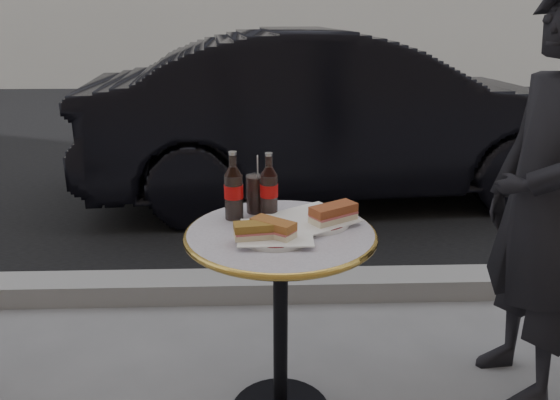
{
  "coord_description": "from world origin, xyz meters",
  "views": [
    {
      "loc": [
        -0.06,
        -1.62,
        1.4
      ],
      "look_at": [
        0.0,
        0.05,
        0.82
      ],
      "focal_mm": 35.0,
      "sensor_mm": 36.0,
      "label": 1
    }
  ],
  "objects_px": {
    "bistro_table": "(281,329)",
    "cola_glass": "(255,194)",
    "pedestrian": "(544,206)",
    "plate_right": "(314,220)",
    "cola_bottle_right": "(269,185)",
    "parked_car": "(343,116)",
    "cola_bottle_left": "(233,185)",
    "plate_left": "(275,235)"
  },
  "relations": [
    {
      "from": "plate_right",
      "to": "pedestrian",
      "type": "distance_m",
      "value": 0.82
    },
    {
      "from": "bistro_table",
      "to": "pedestrian",
      "type": "height_order",
      "value": "pedestrian"
    },
    {
      "from": "plate_left",
      "to": "cola_bottle_left",
      "type": "height_order",
      "value": "cola_bottle_left"
    },
    {
      "from": "cola_glass",
      "to": "parked_car",
      "type": "relative_size",
      "value": 0.03
    },
    {
      "from": "cola_bottle_left",
      "to": "pedestrian",
      "type": "bearing_deg",
      "value": 0.98
    },
    {
      "from": "cola_bottle_left",
      "to": "plate_left",
      "type": "bearing_deg",
      "value": -50.86
    },
    {
      "from": "parked_car",
      "to": "cola_bottle_left",
      "type": "bearing_deg",
      "value": 157.73
    },
    {
      "from": "cola_bottle_right",
      "to": "cola_glass",
      "type": "xyz_separation_m",
      "value": [
        -0.05,
        0.04,
        -0.04
      ]
    },
    {
      "from": "cola_glass",
      "to": "parked_car",
      "type": "distance_m",
      "value": 2.45
    },
    {
      "from": "bistro_table",
      "to": "plate_right",
      "type": "bearing_deg",
      "value": 32.74
    },
    {
      "from": "cola_bottle_left",
      "to": "cola_glass",
      "type": "bearing_deg",
      "value": 39.55
    },
    {
      "from": "pedestrian",
      "to": "cola_bottle_left",
      "type": "bearing_deg",
      "value": -93.95
    },
    {
      "from": "cola_bottle_right",
      "to": "pedestrian",
      "type": "relative_size",
      "value": 0.15
    },
    {
      "from": "pedestrian",
      "to": "cola_glass",
      "type": "bearing_deg",
      "value": -97.25
    },
    {
      "from": "plate_right",
      "to": "parked_car",
      "type": "xyz_separation_m",
      "value": [
        0.46,
        2.46,
        -0.1
      ]
    },
    {
      "from": "plate_left",
      "to": "cola_bottle_right",
      "type": "relative_size",
      "value": 1.07
    },
    {
      "from": "cola_glass",
      "to": "pedestrian",
      "type": "relative_size",
      "value": 0.09
    },
    {
      "from": "plate_right",
      "to": "cola_bottle_right",
      "type": "relative_size",
      "value": 1.1
    },
    {
      "from": "plate_right",
      "to": "cola_bottle_right",
      "type": "height_order",
      "value": "cola_bottle_right"
    },
    {
      "from": "plate_left",
      "to": "pedestrian",
      "type": "height_order",
      "value": "pedestrian"
    },
    {
      "from": "cola_bottle_left",
      "to": "parked_car",
      "type": "relative_size",
      "value": 0.06
    },
    {
      "from": "bistro_table",
      "to": "plate_left",
      "type": "height_order",
      "value": "plate_left"
    },
    {
      "from": "pedestrian",
      "to": "plate_left",
      "type": "bearing_deg",
      "value": -83.86
    },
    {
      "from": "pedestrian",
      "to": "cola_bottle_right",
      "type": "bearing_deg",
      "value": -94.99
    },
    {
      "from": "plate_left",
      "to": "pedestrian",
      "type": "bearing_deg",
      "value": 11.08
    },
    {
      "from": "bistro_table",
      "to": "cola_glass",
      "type": "xyz_separation_m",
      "value": [
        -0.08,
        0.18,
        0.43
      ]
    },
    {
      "from": "plate_left",
      "to": "cola_bottle_left",
      "type": "distance_m",
      "value": 0.24
    },
    {
      "from": "plate_right",
      "to": "cola_bottle_right",
      "type": "bearing_deg",
      "value": 156.27
    },
    {
      "from": "bistro_table",
      "to": "cola_bottle_left",
      "type": "height_order",
      "value": "cola_bottle_left"
    },
    {
      "from": "bistro_table",
      "to": "pedestrian",
      "type": "xyz_separation_m",
      "value": [
        0.93,
        0.14,
        0.39
      ]
    },
    {
      "from": "bistro_table",
      "to": "plate_left",
      "type": "bearing_deg",
      "value": -110.1
    },
    {
      "from": "plate_left",
      "to": "cola_bottle_right",
      "type": "distance_m",
      "value": 0.21
    },
    {
      "from": "cola_glass",
      "to": "bistro_table",
      "type": "bearing_deg",
      "value": -65.36
    },
    {
      "from": "cola_bottle_left",
      "to": "pedestrian",
      "type": "xyz_separation_m",
      "value": [
        1.08,
        0.02,
        -0.09
      ]
    },
    {
      "from": "bistro_table",
      "to": "plate_right",
      "type": "xyz_separation_m",
      "value": [
        0.11,
        0.07,
        0.37
      ]
    },
    {
      "from": "plate_left",
      "to": "cola_glass",
      "type": "bearing_deg",
      "value": 105.74
    },
    {
      "from": "cola_bottle_right",
      "to": "parked_car",
      "type": "xyz_separation_m",
      "value": [
        0.61,
        2.39,
        -0.21
      ]
    },
    {
      "from": "cola_bottle_right",
      "to": "parked_car",
      "type": "height_order",
      "value": "parked_car"
    },
    {
      "from": "plate_right",
      "to": "pedestrian",
      "type": "relative_size",
      "value": 0.16
    },
    {
      "from": "cola_glass",
      "to": "pedestrian",
      "type": "bearing_deg",
      "value": -2.32
    },
    {
      "from": "plate_left",
      "to": "plate_right",
      "type": "xyz_separation_m",
      "value": [
        0.13,
        0.12,
        0.0
      ]
    },
    {
      "from": "cola_bottle_right",
      "to": "parked_car",
      "type": "relative_size",
      "value": 0.06
    }
  ]
}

